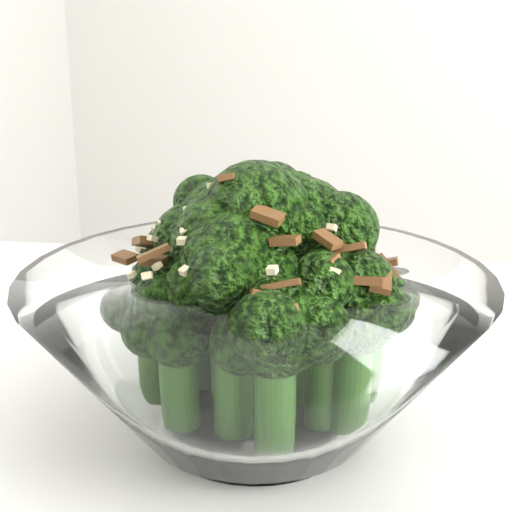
% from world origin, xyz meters
% --- Properties ---
extents(broccoli_dish, '(0.25, 0.25, 0.15)m').
position_xyz_m(broccoli_dish, '(-0.22, -0.07, 0.81)').
color(broccoli_dish, white).
rests_on(broccoli_dish, table).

